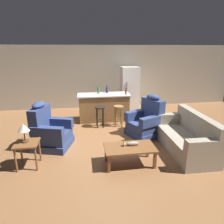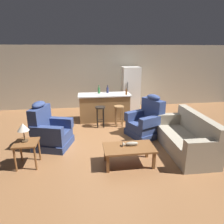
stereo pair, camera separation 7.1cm
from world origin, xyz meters
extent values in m
plane|color=brown|center=(0.00, 0.00, 0.00)|extent=(12.00, 12.00, 0.00)
cube|color=#A89E89|center=(0.00, 3.12, 1.30)|extent=(12.00, 0.05, 2.60)
cube|color=brown|center=(0.23, -1.59, 0.40)|extent=(1.10, 0.60, 0.04)
cube|color=brown|center=(-0.26, -1.83, 0.19)|extent=(0.06, 0.06, 0.38)
cube|color=brown|center=(0.72, -1.83, 0.19)|extent=(0.06, 0.06, 0.38)
cube|color=brown|center=(-0.26, -1.35, 0.19)|extent=(0.06, 0.06, 0.38)
cube|color=brown|center=(0.72, -1.35, 0.19)|extent=(0.06, 0.06, 0.38)
cube|color=#4C3823|center=(0.31, -1.54, 0.43)|extent=(0.22, 0.07, 0.01)
ellipsoid|color=#9E937F|center=(0.31, -1.54, 0.46)|extent=(0.28, 0.09, 0.09)
cone|color=#9E937F|center=(0.14, -1.54, 0.46)|extent=(0.06, 0.10, 0.10)
cube|color=#9E937F|center=(1.71, -1.20, 0.10)|extent=(0.88, 1.92, 0.20)
cube|color=#9E937F|center=(1.71, -1.20, 0.31)|extent=(0.88, 1.92, 0.22)
cube|color=#9E937F|center=(2.03, -1.21, 0.68)|extent=(0.24, 1.90, 0.52)
cube|color=#9E937F|center=(1.69, -2.05, 0.56)|extent=(0.84, 0.22, 0.28)
cube|color=#9E937F|center=(1.73, -0.35, 0.56)|extent=(0.84, 0.22, 0.28)
cube|color=navy|center=(-1.52, -0.50, 0.09)|extent=(1.05, 1.05, 0.18)
cube|color=navy|center=(-1.52, -0.50, 0.30)|extent=(0.98, 0.96, 0.24)
cube|color=navy|center=(-1.81, -0.41, 0.74)|extent=(0.45, 0.79, 0.64)
ellipsoid|color=navy|center=(-1.81, -0.41, 1.12)|extent=(0.39, 0.52, 0.16)
cube|color=navy|center=(-1.41, -0.19, 0.55)|extent=(0.82, 0.41, 0.26)
cube|color=navy|center=(-1.60, -0.82, 0.55)|extent=(0.82, 0.41, 0.26)
cube|color=navy|center=(1.01, -0.15, 0.09)|extent=(1.11, 1.11, 0.18)
cube|color=navy|center=(1.01, -0.15, 0.30)|extent=(1.04, 1.01, 0.24)
cube|color=navy|center=(1.28, -0.03, 0.74)|extent=(0.53, 0.79, 0.64)
ellipsoid|color=navy|center=(1.28, -0.03, 1.12)|extent=(0.43, 0.53, 0.16)
cube|color=navy|center=(1.12, -0.46, 0.55)|extent=(0.80, 0.49, 0.26)
cube|color=navy|center=(0.86, 0.14, 0.55)|extent=(0.80, 0.49, 0.26)
cube|color=brown|center=(-1.94, -1.35, 0.54)|extent=(0.48, 0.48, 0.04)
cylinder|color=brown|center=(-2.14, -1.55, 0.26)|extent=(0.04, 0.04, 0.52)
cylinder|color=brown|center=(-1.74, -1.55, 0.26)|extent=(0.04, 0.04, 0.52)
cylinder|color=brown|center=(-2.14, -1.15, 0.26)|extent=(0.04, 0.04, 0.52)
cylinder|color=brown|center=(-1.74, -1.15, 0.26)|extent=(0.04, 0.04, 0.52)
cylinder|color=#4C3823|center=(-1.97, -1.31, 0.58)|extent=(0.14, 0.14, 0.03)
cylinder|color=#4C3823|center=(-1.97, -1.31, 0.70)|extent=(0.02, 0.02, 0.22)
cone|color=beige|center=(-1.97, -1.31, 0.89)|extent=(0.24, 0.24, 0.16)
cube|color=olive|center=(0.00, 1.35, 0.45)|extent=(1.71, 0.63, 0.91)
cube|color=silver|center=(0.00, 1.35, 0.93)|extent=(1.80, 0.70, 0.04)
cylinder|color=black|center=(-0.20, 0.72, 0.66)|extent=(0.32, 0.32, 0.04)
torus|color=black|center=(-0.20, 0.72, 0.22)|extent=(0.23, 0.23, 0.02)
cylinder|color=black|center=(-0.30, 0.62, 0.32)|extent=(0.04, 0.04, 0.64)
cylinder|color=black|center=(-0.10, 0.62, 0.32)|extent=(0.04, 0.04, 0.64)
cylinder|color=black|center=(-0.30, 0.82, 0.32)|extent=(0.04, 0.04, 0.64)
cylinder|color=black|center=(-0.10, 0.82, 0.32)|extent=(0.04, 0.04, 0.64)
cylinder|color=olive|center=(0.41, 0.72, 0.66)|extent=(0.32, 0.32, 0.04)
torus|color=olive|center=(0.41, 0.72, 0.22)|extent=(0.23, 0.23, 0.02)
cylinder|color=olive|center=(0.31, 0.62, 0.32)|extent=(0.04, 0.04, 0.64)
cylinder|color=olive|center=(0.51, 0.62, 0.32)|extent=(0.04, 0.04, 0.64)
cylinder|color=olive|center=(0.31, 0.82, 0.32)|extent=(0.04, 0.04, 0.64)
cylinder|color=olive|center=(0.51, 0.82, 0.32)|extent=(0.04, 0.04, 0.64)
cube|color=white|center=(1.20, 2.55, 0.88)|extent=(0.70, 0.66, 1.76)
cylinder|color=#333338|center=(1.01, 2.20, 0.97)|extent=(0.02, 0.02, 0.50)
cylinder|color=#2D6B38|center=(-0.17, 1.48, 1.05)|extent=(0.08, 0.08, 0.21)
cylinder|color=#2D6B38|center=(-0.17, 1.48, 1.20)|extent=(0.03, 0.03, 0.09)
cylinder|color=brown|center=(0.73, 1.15, 1.03)|extent=(0.06, 0.06, 0.16)
cylinder|color=brown|center=(0.73, 1.15, 1.15)|extent=(0.02, 0.02, 0.07)
cylinder|color=#23284C|center=(0.13, 1.53, 1.05)|extent=(0.08, 0.08, 0.19)
cylinder|color=#23284C|center=(0.13, 1.53, 1.19)|extent=(0.03, 0.03, 0.08)
camera|label=1|loc=(-0.73, -5.37, 2.44)|focal=32.00mm
camera|label=2|loc=(-0.66, -5.38, 2.44)|focal=32.00mm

